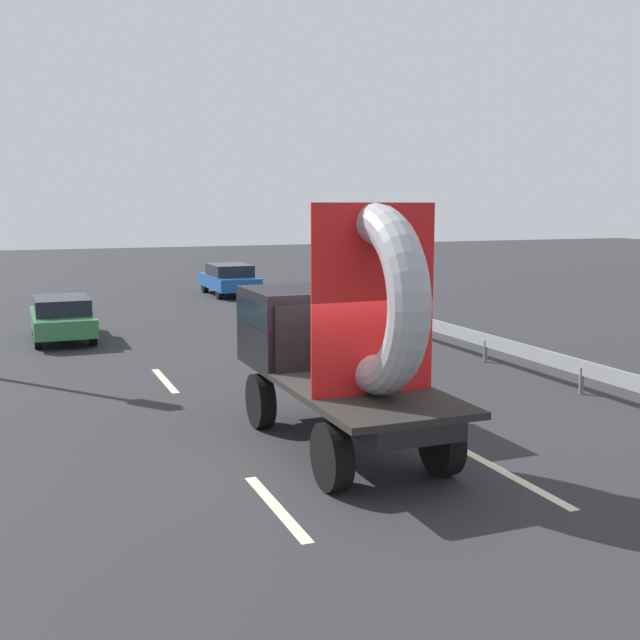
% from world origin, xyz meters
% --- Properties ---
extents(ground_plane, '(120.00, 120.00, 0.00)m').
position_xyz_m(ground_plane, '(0.00, 0.00, 0.00)').
color(ground_plane, '#28282B').
extents(flatbed_truck, '(2.02, 5.17, 3.88)m').
position_xyz_m(flatbed_truck, '(0.16, 0.84, 1.79)').
color(flatbed_truck, black).
rests_on(flatbed_truck, ground_plane).
extents(distant_sedan, '(1.63, 3.81, 1.24)m').
position_xyz_m(distant_sedan, '(-3.33, 12.61, 0.67)').
color(distant_sedan, black).
rests_on(distant_sedan, ground_plane).
extents(guardrail, '(0.10, 13.97, 0.71)m').
position_xyz_m(guardrail, '(6.14, 7.23, 0.53)').
color(guardrail, gray).
rests_on(guardrail, ground_plane).
extents(lane_dash_left_near, '(0.16, 2.35, 0.01)m').
position_xyz_m(lane_dash_left_near, '(-1.58, -1.44, 0.00)').
color(lane_dash_left_near, beige).
rests_on(lane_dash_left_near, ground_plane).
extents(lane_dash_left_far, '(0.16, 2.50, 0.01)m').
position_xyz_m(lane_dash_left_far, '(-1.58, 6.35, 0.00)').
color(lane_dash_left_far, beige).
rests_on(lane_dash_left_far, ground_plane).
extents(lane_dash_right_near, '(0.16, 3.00, 0.01)m').
position_xyz_m(lane_dash_right_near, '(1.91, -1.45, 0.00)').
color(lane_dash_right_near, beige).
rests_on(lane_dash_right_near, ground_plane).
extents(lane_dash_right_far, '(0.16, 2.26, 0.01)m').
position_xyz_m(lane_dash_right_far, '(1.91, 6.00, 0.00)').
color(lane_dash_right_far, beige).
rests_on(lane_dash_right_far, ground_plane).
extents(oncoming_car, '(1.74, 4.06, 1.32)m').
position_xyz_m(oncoming_car, '(3.98, 21.65, 0.71)').
color(oncoming_car, black).
rests_on(oncoming_car, ground_plane).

